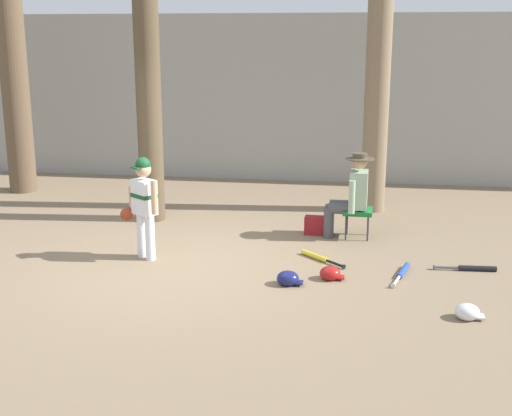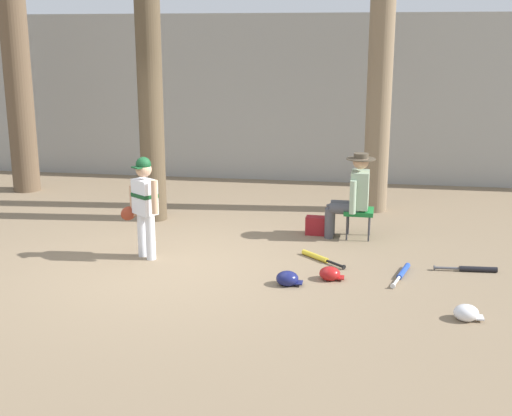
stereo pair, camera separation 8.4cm
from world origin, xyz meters
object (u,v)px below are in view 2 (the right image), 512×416
(tree_behind_spectator, at_px, (381,55))
(tree_far_left, at_px, (14,33))
(young_ballplayer, at_px, (144,201))
(bat_blue_youth, at_px, (402,273))
(tree_near_player, at_px, (149,71))
(folding_stool, at_px, (359,213))
(handbag_beside_stool, at_px, (318,226))
(seated_spectator, at_px, (352,193))
(batting_helmet_white, at_px, (466,313))
(bat_yellow_trainer, at_px, (318,257))
(bat_black_composite, at_px, (473,269))
(batting_helmet_red, at_px, (330,274))
(batting_helmet_navy, at_px, (287,279))

(tree_behind_spectator, bearing_deg, tree_far_left, 175.88)
(young_ballplayer, relative_size, bat_blue_youth, 1.69)
(tree_near_player, relative_size, tree_behind_spectator, 0.93)
(folding_stool, bearing_deg, handbag_beside_stool, 173.52)
(seated_spectator, relative_size, handbag_beside_stool, 3.53)
(seated_spectator, xyz_separation_m, batting_helmet_white, (1.21, -2.70, -0.57))
(young_ballplayer, bearing_deg, tree_near_player, 104.20)
(handbag_beside_stool, xyz_separation_m, batting_helmet_white, (1.69, -2.76, -0.06))
(young_ballplayer, bearing_deg, bat_yellow_trainer, 6.82)
(bat_black_composite, bearing_deg, batting_helmet_white, -100.54)
(bat_black_composite, height_order, batting_helmet_red, batting_helmet_red)
(bat_blue_youth, xyz_separation_m, batting_helmet_navy, (-1.31, -0.53, 0.04))
(bat_black_composite, xyz_separation_m, bat_blue_youth, (-0.85, -0.27, 0.00))
(batting_helmet_red, bearing_deg, bat_blue_youth, 18.60)
(tree_near_player, bearing_deg, batting_helmet_white, -36.95)
(young_ballplayer, relative_size, bat_yellow_trainer, 2.22)
(tree_behind_spectator, relative_size, batting_helmet_white, 18.57)
(tree_near_player, distance_m, seated_spectator, 3.47)
(bat_blue_youth, bearing_deg, batting_helmet_red, -161.40)
(seated_spectator, distance_m, bat_black_composite, 2.01)
(bat_black_composite, distance_m, batting_helmet_navy, 2.30)
(tree_behind_spectator, relative_size, bat_blue_youth, 7.08)
(folding_stool, height_order, handbag_beside_stool, folding_stool)
(seated_spectator, bearing_deg, handbag_beside_stool, 172.60)
(tree_near_player, height_order, tree_behind_spectator, tree_behind_spectator)
(folding_stool, bearing_deg, tree_far_left, 161.32)
(seated_spectator, bearing_deg, tree_near_player, 170.71)
(seated_spectator, bearing_deg, batting_helmet_navy, -108.16)
(batting_helmet_navy, bearing_deg, tree_far_left, 142.55)
(tree_near_player, bearing_deg, bat_yellow_trainer, -30.66)
(tree_near_player, xyz_separation_m, batting_helmet_navy, (2.37, -2.51, -2.18))
(handbag_beside_stool, bearing_deg, bat_black_composite, -32.94)
(handbag_beside_stool, bearing_deg, tree_far_left, 160.12)
(handbag_beside_stool, distance_m, batting_helmet_navy, 2.09)
(bat_blue_youth, distance_m, batting_helmet_red, 0.89)
(seated_spectator, xyz_separation_m, batting_helmet_red, (-0.19, -1.77, -0.57))
(tree_near_player, height_order, batting_helmet_red, tree_near_player)
(folding_stool, bearing_deg, tree_near_player, 170.94)
(handbag_beside_stool, distance_m, batting_helmet_white, 3.23)
(bat_black_composite, bearing_deg, seated_spectator, 140.91)
(young_ballplayer, relative_size, batting_helmet_red, 4.50)
(bat_blue_youth, bearing_deg, tree_near_player, 151.69)
(tree_far_left, distance_m, bat_black_composite, 8.60)
(tree_near_player, distance_m, batting_helmet_navy, 4.08)
(handbag_beside_stool, height_order, batting_helmet_navy, handbag_beside_stool)
(tree_near_player, bearing_deg, handbag_beside_stool, -9.64)
(handbag_beside_stool, bearing_deg, batting_helmet_white, -58.53)
(handbag_beside_stool, distance_m, bat_yellow_trainer, 1.14)
(bat_yellow_trainer, bearing_deg, bat_blue_youth, -21.74)
(tree_near_player, bearing_deg, seated_spectator, -9.29)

